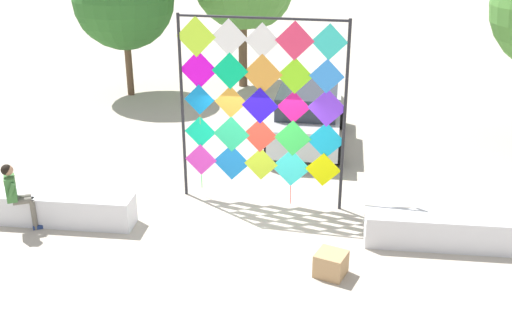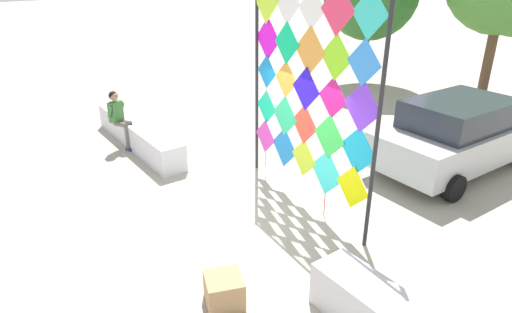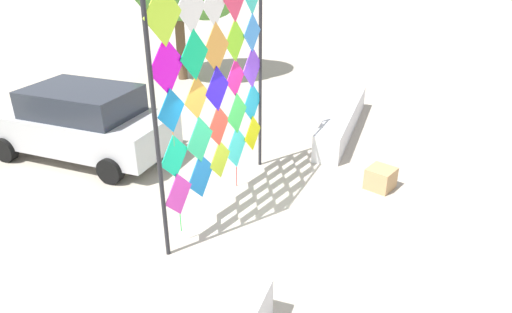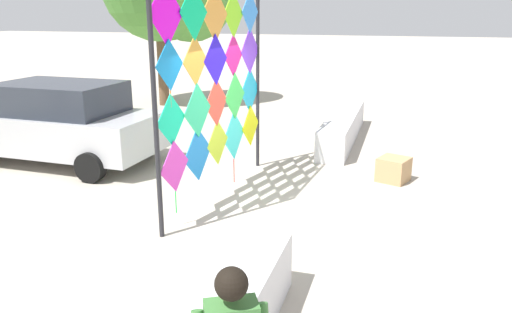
{
  "view_description": "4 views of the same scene",
  "coord_description": "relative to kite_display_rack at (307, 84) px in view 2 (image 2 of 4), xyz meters",
  "views": [
    {
      "loc": [
        1.51,
        -11.1,
        6.12
      ],
      "look_at": [
        0.07,
        0.79,
        1.28
      ],
      "focal_mm": 41.44,
      "sensor_mm": 36.0,
      "label": 1
    },
    {
      "loc": [
        6.03,
        -4.21,
        4.44
      ],
      "look_at": [
        -0.32,
        0.36,
        1.02
      ],
      "focal_mm": 31.07,
      "sensor_mm": 36.0,
      "label": 2
    },
    {
      "loc": [
        -6.96,
        -2.06,
        4.71
      ],
      "look_at": [
        0.41,
        0.57,
        0.97
      ],
      "focal_mm": 32.08,
      "sensor_mm": 36.0,
      "label": 3
    },
    {
      "loc": [
        -7.51,
        -1.79,
        3.08
      ],
      "look_at": [
        -0.42,
        0.35,
        0.91
      ],
      "focal_mm": 35.05,
      "sensor_mm": 36.0,
      "label": 4
    }
  ],
  "objects": [
    {
      "name": "ground",
      "position": [
        -0.13,
        -1.19,
        -2.42
      ],
      "size": [
        120.0,
        120.0,
        0.0
      ],
      "primitive_type": "plane",
      "color": "#ADA393"
    },
    {
      "name": "parked_car",
      "position": [
        0.9,
        3.92,
        -1.56
      ],
      "size": [
        2.17,
        4.37,
        1.68
      ],
      "color": "#B7B7BC",
      "rests_on": "ground"
    },
    {
      "name": "kite_display_rack",
      "position": [
        0.0,
        0.0,
        0.0
      ],
      "size": [
        3.73,
        0.41,
        4.27
      ],
      "color": "#232328",
      "rests_on": "ground"
    },
    {
      "name": "seated_vendor",
      "position": [
        -4.86,
        -1.95,
        -1.53
      ],
      "size": [
        0.73,
        0.64,
        1.51
      ],
      "color": "#666056",
      "rests_on": "ground"
    },
    {
      "name": "cardboard_box_large",
      "position": [
        1.62,
        -2.88,
        -2.19
      ],
      "size": [
        0.67,
        0.67,
        0.45
      ],
      "primitive_type": "cube",
      "rotation": [
        0.0,
        0.0,
        -0.36
      ],
      "color": "tan",
      "rests_on": "ground"
    },
    {
      "name": "plaza_ledge_left",
      "position": [
        -4.72,
        -1.57,
        -2.09
      ],
      "size": [
        4.31,
        0.62,
        0.66
      ],
      "primitive_type": "cube",
      "color": "silver",
      "rests_on": "ground"
    }
  ]
}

